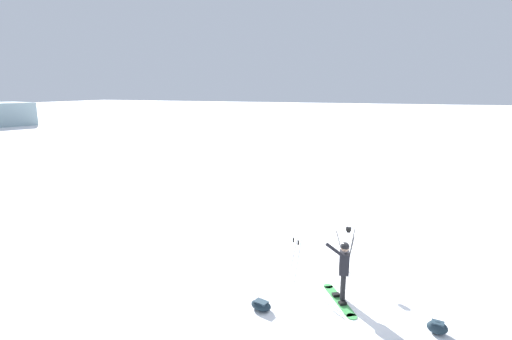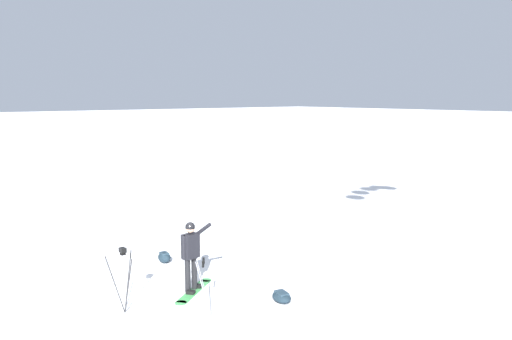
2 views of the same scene
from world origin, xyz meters
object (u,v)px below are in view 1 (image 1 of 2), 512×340
gear_bag_large (261,305)px  ski_poles (296,253)px  snowboard (339,300)px  camera_tripod (348,240)px  gear_bag_small (437,327)px  snowboarder (344,265)px

gear_bag_large → ski_poles: ski_poles is taller
snowboard → gear_bag_large: size_ratio=2.41×
camera_tripod → gear_bag_small: camera_tripod is taller
snowboard → gear_bag_small: 2.52m
snowboard → gear_bag_small: size_ratio=3.12×
snowboard → ski_poles: ski_poles is taller
gear_bag_large → camera_tripod: (3.11, -1.80, 0.92)m
snowboard → gear_bag_large: gear_bag_large is taller
gear_bag_small → ski_poles: bearing=72.1°
snowboard → gear_bag_small: (-0.57, -2.46, 0.14)m
camera_tripod → ski_poles: bearing=130.3°
snowboarder → camera_tripod: (1.86, 0.15, -0.02)m
gear_bag_large → ski_poles: size_ratio=0.50×
snowboard → camera_tripod: bearing=2.5°
camera_tripod → gear_bag_small: 3.65m
snowboard → camera_tripod: camera_tripod is taller
snowboarder → gear_bag_large: snowboarder is taller
gear_bag_large → gear_bag_small: (0.65, -4.34, 0.03)m
camera_tripod → snowboarder: bearing=-175.3°
snowboarder → gear_bag_small: 2.62m
snowboarder → ski_poles: 1.71m
gear_bag_large → camera_tripod: camera_tripod is taller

